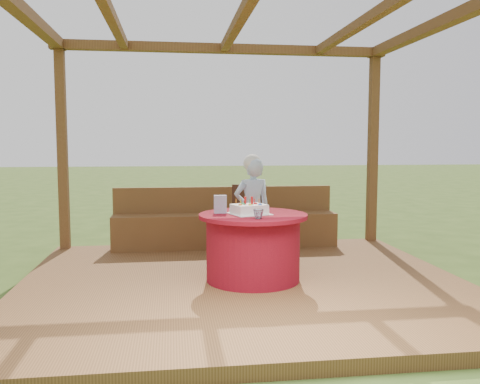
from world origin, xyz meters
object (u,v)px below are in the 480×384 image
object	(u,v)px
chair	(247,217)
gift_bag	(220,204)
table	(253,246)
birthday_cake	(249,209)
elderly_woman	(252,208)
drinking_glass	(258,214)
bench	(225,227)

from	to	relation	value
chair	gift_bag	xyz separation A→B (m)	(-0.43, -1.02, 0.29)
table	birthday_cake	xyz separation A→B (m)	(-0.04, 0.00, 0.39)
elderly_woman	birthday_cake	bearing A→B (deg)	-101.22
gift_bag	chair	bearing A→B (deg)	70.12
table	drinking_glass	size ratio (longest dim) A/B	11.02
elderly_woman	bench	bearing A→B (deg)	103.65
bench	chair	world-z (taller)	chair
gift_bag	elderly_woman	bearing A→B (deg)	61.38
bench	chair	xyz separation A→B (m)	(0.21, -0.62, 0.22)
bench	birthday_cake	world-z (taller)	birthday_cake
birthday_cake	gift_bag	xyz separation A→B (m)	(-0.28, 0.10, 0.04)
table	drinking_glass	world-z (taller)	drinking_glass
elderly_woman	drinking_glass	world-z (taller)	elderly_woman
table	elderly_woman	size ratio (longest dim) A/B	0.87
elderly_woman	birthday_cake	size ratio (longest dim) A/B	2.75
chair	elderly_woman	size ratio (longest dim) A/B	0.69
birthday_cake	table	bearing A→B (deg)	-1.47
drinking_glass	bench	bearing A→B (deg)	92.49
table	gift_bag	distance (m)	0.54
elderly_woman	gift_bag	bearing A→B (deg)	-121.71
table	drinking_glass	bearing A→B (deg)	-90.89
bench	elderly_woman	bearing A→B (deg)	-76.35
bench	birthday_cake	distance (m)	1.80
elderly_woman	gift_bag	distance (m)	0.86
bench	elderly_woman	size ratio (longest dim) A/B	2.37
bench	birthday_cake	bearing A→B (deg)	-88.13
bench	table	xyz separation A→B (m)	(0.10, -1.74, 0.08)
table	bench	bearing A→B (deg)	93.16
bench	table	bearing A→B (deg)	-86.84
drinking_glass	gift_bag	bearing A→B (deg)	125.00
bench	table	distance (m)	1.74
chair	birthday_cake	world-z (taller)	chair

